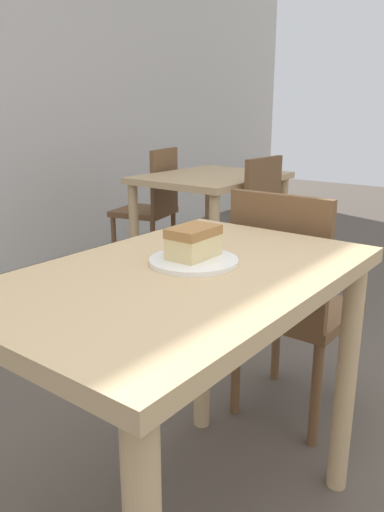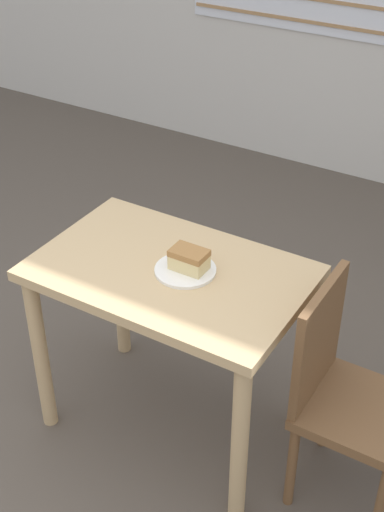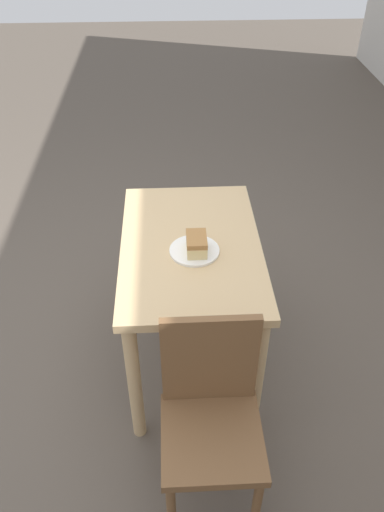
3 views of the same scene
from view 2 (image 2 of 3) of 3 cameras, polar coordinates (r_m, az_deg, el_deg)
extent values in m
plane|color=brown|center=(2.80, -8.18, -19.29)|extent=(14.00, 14.00, 0.00)
cube|color=#AD7F51|center=(4.70, 9.18, 18.03)|extent=(1.59, 0.01, 0.02)
cube|color=tan|center=(2.55, -1.76, -1.38)|extent=(0.97, 0.63, 0.04)
cylinder|color=tan|center=(2.85, -12.02, -7.71)|extent=(0.06, 0.06, 0.74)
cylinder|color=tan|center=(2.48, 3.83, -14.84)|extent=(0.06, 0.06, 0.74)
cylinder|color=tan|center=(3.16, -5.76, -2.36)|extent=(0.06, 0.06, 0.74)
cylinder|color=tan|center=(2.83, 8.88, -7.78)|extent=(0.06, 0.06, 0.74)
cube|color=brown|center=(2.58, 13.25, -11.96)|extent=(0.38, 0.38, 0.04)
cylinder|color=brown|center=(2.61, 14.83, -18.75)|extent=(0.04, 0.04, 0.40)
cylinder|color=brown|center=(2.66, 7.99, -16.28)|extent=(0.04, 0.04, 0.40)
cylinder|color=brown|center=(2.87, 10.71, -11.87)|extent=(0.04, 0.04, 0.40)
cube|color=brown|center=(2.45, 10.08, -6.66)|extent=(0.03, 0.37, 0.44)
cylinder|color=white|center=(2.52, -0.54, -1.13)|extent=(0.22, 0.22, 0.01)
cube|color=#E5CC89|center=(2.50, -0.23, -0.50)|extent=(0.13, 0.09, 0.05)
cube|color=#A3703D|center=(2.48, -0.24, 0.23)|extent=(0.13, 0.09, 0.02)
camera|label=1|loc=(2.52, -28.23, 4.01)|focal=35.00mm
camera|label=3|loc=(1.77, 55.32, 17.41)|focal=35.00mm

